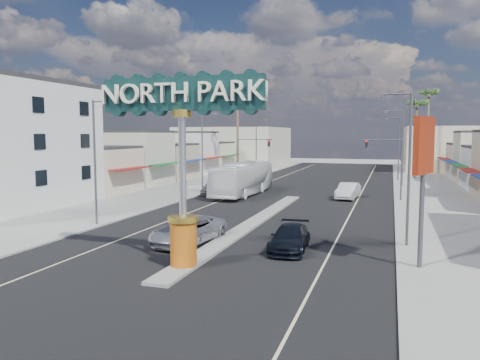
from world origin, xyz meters
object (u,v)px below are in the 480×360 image
Objects in this scene: streetlight_r_mid at (400,150)px; bank_pylon_sign at (424,154)px; traffic_signal_left at (250,151)px; suv_right at (290,238)px; streetlight_l_far at (257,144)px; car_parked_right at (348,191)px; car_parked_left at (212,188)px; suv_left at (188,230)px; palm_right_far at (429,98)px; streetlight_r_near at (406,161)px; palm_right_mid at (417,107)px; palm_left_far at (238,102)px; city_bus at (243,179)px; streetlight_l_near at (97,156)px; streetlight_r_far at (398,145)px; traffic_signal_right at (388,153)px; gateway_sign at (182,148)px; streetlight_l_mid at (204,148)px.

streetlight_r_mid reaches higher than bank_pylon_sign.
traffic_signal_left is 1.22× the size of suv_right.
streetlight_l_far reaches higher than car_parked_right.
car_parked_left is at bearing -168.28° from car_parked_right.
suv_left is (-12.43, -23.01, -4.25)m from streetlight_r_mid.
streetlight_l_far is 0.64× the size of palm_right_far.
streetlight_r_near is 46.40m from palm_right_mid.
suv_right is (-6.21, -2.84, -4.36)m from streetlight_r_near.
suv_left reaches higher than suv_right.
palm_right_mid reaches higher than car_parked_left.
palm_right_far reaches higher than palm_left_far.
car_parked_right is (1.27, 22.90, 0.11)m from suv_right.
bank_pylon_sign is (16.78, -24.38, 3.86)m from city_bus.
streetlight_l_far is 1.00× the size of streetlight_r_mid.
streetlight_r_mid is 2.07× the size of car_parked_left.
streetlight_l_near is at bearing -101.81° from car_parked_left.
streetlight_r_far is 22.88m from car_parked_right.
traffic_signal_right is 1.38× the size of car_parked_left.
palm_left_far is 3.02× the size of car_parked_left.
traffic_signal_right is 0.43× the size of palm_right_far.
suv_right is at bearing -10.98° from streetlight_l_near.
palm_left_far is at bearing 139.44° from car_parked_right.
gateway_sign is 50.06m from palm_left_far.
streetlight_r_near is at bearing -63.58° from streetlight_l_far.
car_parked_left is (0.18, -15.24, -3.54)m from traffic_signal_left.
streetlight_r_mid is 6.51m from car_parked_right.
gateway_sign is at bearing -76.68° from city_bus.
palm_right_far is at bearing 81.88° from streetlight_r_mid.
streetlight_l_far is at bearing 180.00° from streetlight_r_far.
suv_left is at bearing -79.01° from traffic_signal_left.
suv_left is (7.18, -37.00, -3.46)m from traffic_signal_left.
streetlight_l_far is at bearing 90.00° from streetlight_l_mid.
gateway_sign is 1.02× the size of streetlight_r_mid.
palm_right_far is at bearing 75.25° from suv_right.
streetlight_l_far is 1.00× the size of streetlight_r_near.
car_parked_right is (-4.93, 20.06, -4.24)m from streetlight_r_near.
streetlight_l_near is at bearing -101.73° from city_bus.
streetlight_r_far is at bearing 111.92° from bank_pylon_sign.
streetlight_l_mid reaches higher than car_parked_right.
streetlight_l_mid reaches higher than traffic_signal_right.
streetlight_l_far reaches higher than traffic_signal_left.
traffic_signal_right is at bearing 113.93° from bank_pylon_sign.
palm_left_far reaches higher than bank_pylon_sign.
streetlight_l_far is 24.41m from palm_right_mid.
car_parked_right is at bearing 3.22° from city_bus.
suv_right is at bearing -155.38° from streetlight_r_near.
traffic_signal_left is at bearing 138.82° from bank_pylon_sign.
city_bus is at bearing -171.87° from car_parked_right.
streetlight_l_mid is 0.64× the size of palm_right_far.
city_bus is at bearing -78.05° from streetlight_l_far.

